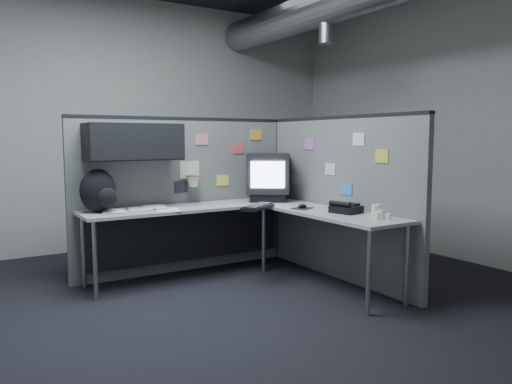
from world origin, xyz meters
TOP-DOWN VIEW (x-y plane):
  - room at (0.56, 0.00)m, footprint 5.62×5.62m
  - partition_back at (-0.25, 1.23)m, footprint 2.44×0.42m
  - partition_right at (1.10, 0.22)m, footprint 0.07×2.23m
  - desk at (0.15, 0.70)m, footprint 2.31×2.11m
  - monitor at (0.75, 0.97)m, footprint 0.63×0.63m
  - keyboard at (0.31, 0.47)m, footprint 0.48×0.40m
  - mouse at (0.68, 0.26)m, footprint 0.25×0.23m
  - phone at (0.84, -0.19)m, footprint 0.26×0.28m
  - bottles at (0.87, -0.58)m, footprint 0.13×0.18m
  - cup at (0.89, -0.52)m, footprint 0.11×0.11m
  - papers at (-0.65, 1.00)m, footprint 0.74×0.55m
  - backpack at (-1.06, 1.04)m, footprint 0.34×0.30m

SIDE VIEW (x-z plane):
  - desk at x=0.15m, z-range 0.25..0.98m
  - papers at x=-0.65m, z-range 0.73..0.74m
  - mouse at x=0.68m, z-range 0.72..0.77m
  - keyboard at x=0.31m, z-range 0.73..0.77m
  - bottles at x=0.87m, z-range 0.72..0.81m
  - phone at x=0.84m, z-range 0.72..0.83m
  - cup at x=0.89m, z-range 0.73..0.84m
  - partition_right at x=1.10m, z-range 0.00..1.63m
  - backpack at x=-1.06m, z-range 0.72..1.13m
  - partition_back at x=-0.25m, z-range 0.18..1.81m
  - monitor at x=0.75m, z-range 0.74..1.25m
  - room at x=0.56m, z-range 0.49..3.71m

